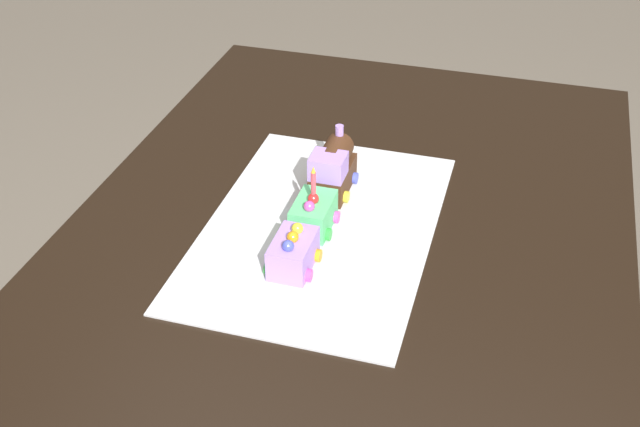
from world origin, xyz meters
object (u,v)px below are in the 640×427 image
cake_car_flatbed_lavender (293,253)px  dining_table (349,268)px  birthday_candle (313,181)px  cake_car_caboose_mint_green (313,214)px  cake_locomotive (333,169)px

cake_car_flatbed_lavender → dining_table: bearing=159.7°
birthday_candle → cake_car_flatbed_lavender: bearing=-0.0°
cake_car_caboose_mint_green → birthday_candle: bearing=180.0°
dining_table → birthday_candle: birthday_candle is taller
dining_table → cake_car_flatbed_lavender: 0.22m
cake_locomotive → cake_car_caboose_mint_green: (0.13, -0.00, -0.02)m
cake_car_caboose_mint_green → cake_car_flatbed_lavender: 0.12m
cake_car_caboose_mint_green → birthday_candle: 0.07m
cake_car_caboose_mint_green → cake_car_flatbed_lavender: bearing=-0.0°
cake_locomotive → cake_car_flatbed_lavender: 0.25m
cake_car_caboose_mint_green → cake_car_flatbed_lavender: size_ratio=1.00×
dining_table → cake_car_caboose_mint_green: cake_car_caboose_mint_green is taller
birthday_candle → dining_table: bearing=123.7°
cake_locomotive → cake_car_caboose_mint_green: size_ratio=1.40×
cake_car_flatbed_lavender → birthday_candle: bearing=180.0°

